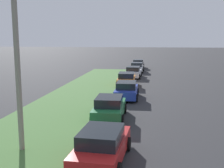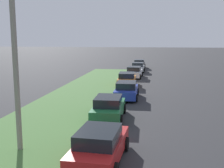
{
  "view_description": "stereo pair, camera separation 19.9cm",
  "coord_description": "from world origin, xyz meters",
  "px_view_note": "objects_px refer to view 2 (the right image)",
  "views": [
    {
      "loc": [
        -4.53,
        1.53,
        5.17
      ],
      "look_at": [
        19.13,
        4.96,
        1.19
      ],
      "focal_mm": 44.71,
      "sensor_mm": 36.0,
      "label": 1
    },
    {
      "loc": [
        -4.5,
        1.33,
        5.17
      ],
      "look_at": [
        19.13,
        4.96,
        1.19
      ],
      "focal_mm": 44.71,
      "sensor_mm": 36.0,
      "label": 2
    }
  ],
  "objects_px": {
    "parked_car_white": "(134,72)",
    "parked_car_silver": "(138,67)",
    "streetlight": "(23,56)",
    "parked_car_green": "(109,108)",
    "parked_car_black": "(139,64)",
    "parked_car_red": "(100,146)",
    "parked_car_blue": "(126,90)",
    "parked_car_orange": "(127,79)"
  },
  "relations": [
    {
      "from": "parked_car_white",
      "to": "parked_car_silver",
      "type": "bearing_deg",
      "value": 1.11
    },
    {
      "from": "parked_car_white",
      "to": "streetlight",
      "type": "xyz_separation_m",
      "value": [
        -24.8,
        3.05,
        3.67
      ]
    },
    {
      "from": "parked_car_green",
      "to": "parked_car_white",
      "type": "distance_m",
      "value": 18.96
    },
    {
      "from": "parked_car_green",
      "to": "parked_car_black",
      "type": "distance_m",
      "value": 30.57
    },
    {
      "from": "parked_car_red",
      "to": "parked_car_blue",
      "type": "distance_m",
      "value": 12.6
    },
    {
      "from": "parked_car_green",
      "to": "parked_car_orange",
      "type": "xyz_separation_m",
      "value": [
        12.47,
        0.07,
        0.0
      ]
    },
    {
      "from": "parked_car_blue",
      "to": "parked_car_silver",
      "type": "height_order",
      "value": "same"
    },
    {
      "from": "parked_car_blue",
      "to": "parked_car_white",
      "type": "distance_m",
      "value": 12.75
    },
    {
      "from": "parked_car_white",
      "to": "parked_car_blue",
      "type": "bearing_deg",
      "value": -176.52
    },
    {
      "from": "parked_car_black",
      "to": "streetlight",
      "type": "distance_m",
      "value": 36.72
    },
    {
      "from": "parked_car_red",
      "to": "parked_car_white",
      "type": "bearing_deg",
      "value": 3.86
    },
    {
      "from": "parked_car_green",
      "to": "parked_car_white",
      "type": "relative_size",
      "value": 1.0
    },
    {
      "from": "parked_car_silver",
      "to": "parked_car_black",
      "type": "distance_m",
      "value": 5.51
    },
    {
      "from": "parked_car_blue",
      "to": "parked_car_black",
      "type": "xyz_separation_m",
      "value": [
        24.36,
        0.26,
        0.0
      ]
    },
    {
      "from": "streetlight",
      "to": "parked_car_black",
      "type": "bearing_deg",
      "value": -4.81
    },
    {
      "from": "streetlight",
      "to": "parked_car_red",
      "type": "bearing_deg",
      "value": -98.99
    },
    {
      "from": "parked_car_blue",
      "to": "parked_car_green",
      "type": "bearing_deg",
      "value": 173.98
    },
    {
      "from": "parked_car_red",
      "to": "streetlight",
      "type": "relative_size",
      "value": 0.58
    },
    {
      "from": "parked_car_red",
      "to": "parked_car_orange",
      "type": "height_order",
      "value": "same"
    },
    {
      "from": "parked_car_blue",
      "to": "parked_car_white",
      "type": "height_order",
      "value": "same"
    },
    {
      "from": "parked_car_blue",
      "to": "streetlight",
      "type": "bearing_deg",
      "value": 163.35
    },
    {
      "from": "parked_car_red",
      "to": "streetlight",
      "type": "height_order",
      "value": "streetlight"
    },
    {
      "from": "parked_car_red",
      "to": "parked_car_green",
      "type": "bearing_deg",
      "value": 8.92
    },
    {
      "from": "parked_car_blue",
      "to": "streetlight",
      "type": "distance_m",
      "value": 13.03
    },
    {
      "from": "parked_car_blue",
      "to": "parked_car_orange",
      "type": "bearing_deg",
      "value": 4.23
    },
    {
      "from": "parked_car_green",
      "to": "parked_car_blue",
      "type": "distance_m",
      "value": 6.23
    },
    {
      "from": "parked_car_red",
      "to": "parked_car_white",
      "type": "distance_m",
      "value": 25.35
    },
    {
      "from": "parked_car_white",
      "to": "parked_car_silver",
      "type": "relative_size",
      "value": 1.01
    },
    {
      "from": "parked_car_blue",
      "to": "parked_car_silver",
      "type": "relative_size",
      "value": 1.01
    },
    {
      "from": "parked_car_blue",
      "to": "parked_car_black",
      "type": "distance_m",
      "value": 24.36
    },
    {
      "from": "parked_car_green",
      "to": "parked_car_orange",
      "type": "height_order",
      "value": "same"
    },
    {
      "from": "parked_car_green",
      "to": "parked_car_black",
      "type": "height_order",
      "value": "same"
    },
    {
      "from": "streetlight",
      "to": "parked_car_blue",
      "type": "bearing_deg",
      "value": -15.45
    },
    {
      "from": "parked_car_white",
      "to": "parked_car_black",
      "type": "height_order",
      "value": "same"
    },
    {
      "from": "parked_car_white",
      "to": "parked_car_black",
      "type": "relative_size",
      "value": 1.01
    },
    {
      "from": "parked_car_orange",
      "to": "parked_car_white",
      "type": "height_order",
      "value": "same"
    },
    {
      "from": "parked_car_blue",
      "to": "parked_car_orange",
      "type": "xyz_separation_m",
      "value": [
        6.26,
        0.6,
        0.0
      ]
    },
    {
      "from": "parked_car_green",
      "to": "parked_car_white",
      "type": "height_order",
      "value": "same"
    },
    {
      "from": "parked_car_orange",
      "to": "parked_car_white",
      "type": "distance_m",
      "value": 6.5
    },
    {
      "from": "parked_car_red",
      "to": "parked_car_black",
      "type": "bearing_deg",
      "value": 3.53
    },
    {
      "from": "parked_car_orange",
      "to": "parked_car_black",
      "type": "xyz_separation_m",
      "value": [
        18.1,
        -0.33,
        0.0
      ]
    },
    {
      "from": "parked_car_green",
      "to": "streetlight",
      "type": "height_order",
      "value": "streetlight"
    }
  ]
}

